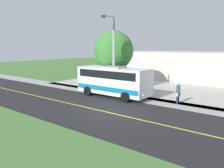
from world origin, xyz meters
TOP-DOWN VIEW (x-y plane):
  - ground_plane at (0.00, 0.00)m, footprint 120.00×120.00m
  - road_surface at (0.00, 0.00)m, footprint 8.00×100.00m
  - sidewalk at (-5.20, 0.00)m, footprint 2.40×100.00m
  - parking_lot_surface at (-12.40, 3.00)m, footprint 14.00×36.00m
  - road_centre_line at (0.00, 0.00)m, footprint 0.16×100.00m
  - shuttle_bus_front at (-4.53, -3.30)m, footprint 2.71×7.37m
  - pedestrian_with_bags at (-5.66, 2.66)m, footprint 0.72×0.34m
  - street_light_pole at (-4.87, -3.64)m, footprint 1.97×0.24m
  - tree_curbside at (-7.40, -5.49)m, footprint 4.30×4.30m
  - commercial_building at (-21.40, -0.46)m, footprint 10.00×23.88m

SIDE VIEW (x-z plane):
  - ground_plane at x=0.00m, z-range 0.00..0.00m
  - sidewalk at x=-5.20m, z-range 0.00..0.01m
  - parking_lot_surface at x=-12.40m, z-range 0.00..0.01m
  - road_surface at x=0.00m, z-range 0.00..0.01m
  - road_centre_line at x=0.00m, z-range 0.01..0.01m
  - pedestrian_with_bags at x=-5.66m, z-range 0.07..1.84m
  - shuttle_bus_front at x=-4.53m, z-range 0.15..3.04m
  - commercial_building at x=-21.40m, z-range 0.00..3.93m
  - street_light_pole at x=-4.87m, z-range 0.41..8.03m
  - tree_curbside at x=-7.40m, z-range 1.06..7.49m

